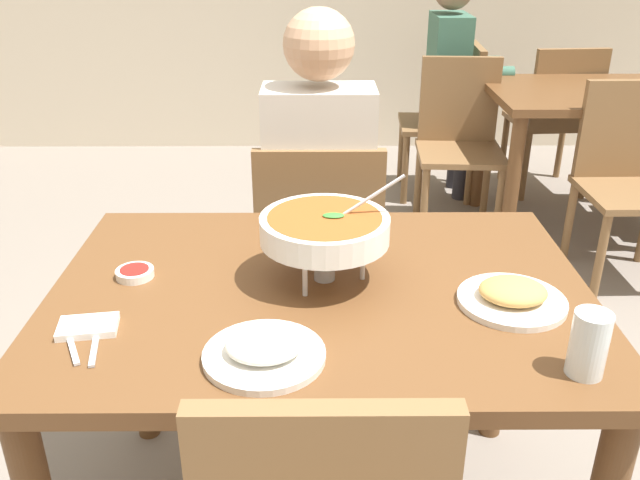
{
  "coord_description": "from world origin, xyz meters",
  "views": [
    {
      "loc": [
        -0.01,
        -1.37,
        1.53
      ],
      "look_at": [
        0.0,
        0.15,
        0.82
      ],
      "focal_mm": 37.81,
      "sensor_mm": 36.0,
      "label": 1
    }
  ],
  "objects": [
    {
      "name": "drink_glass",
      "position": [
        0.49,
        -0.33,
        0.82
      ],
      "size": [
        0.07,
        0.07,
        0.13
      ],
      "color": "silver",
      "rests_on": "dining_table_main"
    },
    {
      "name": "dining_table_far",
      "position": [
        1.38,
        2.03,
        0.63
      ],
      "size": [
        1.0,
        0.8,
        0.77
      ],
      "color": "brown",
      "rests_on": "ground_plane"
    },
    {
      "name": "patron_bg_middle",
      "position": [
        0.79,
        2.58,
        0.75
      ],
      "size": [
        0.45,
        0.4,
        1.31
      ],
      "color": "#2D2D38",
      "rests_on": "ground_plane"
    },
    {
      "name": "sauce_dish",
      "position": [
        -0.44,
        0.05,
        0.78
      ],
      "size": [
        0.09,
        0.09,
        0.02
      ],
      "color": "white",
      "rests_on": "dining_table_main"
    },
    {
      "name": "fork_utensil",
      "position": [
        -0.5,
        -0.23,
        0.77
      ],
      "size": [
        0.09,
        0.16,
        0.01
      ],
      "primitive_type": "cube",
      "rotation": [
        0.0,
        0.0,
        0.45
      ],
      "color": "silver",
      "rests_on": "dining_table_main"
    },
    {
      "name": "diner_main",
      "position": [
        0.0,
        0.76,
        0.75
      ],
      "size": [
        0.4,
        0.45,
        1.31
      ],
      "color": "#2D2D38",
      "rests_on": "ground_plane"
    },
    {
      "name": "curry_bowl",
      "position": [
        0.01,
        0.04,
        0.9
      ],
      "size": [
        0.33,
        0.3,
        0.26
      ],
      "color": "silver",
      "rests_on": "dining_table_main"
    },
    {
      "name": "chair_bg_middle",
      "position": [
        0.81,
        2.57,
        0.51
      ],
      "size": [
        0.46,
        0.46,
        0.9
      ],
      "color": "brown",
      "rests_on": "ground_plane"
    },
    {
      "name": "chair_bg_corner",
      "position": [
        1.41,
        1.53,
        0.51
      ],
      "size": [
        0.45,
        0.45,
        0.9
      ],
      "color": "brown",
      "rests_on": "ground_plane"
    },
    {
      "name": "chair_diner_main",
      "position": [
        -0.0,
        0.73,
        0.51
      ],
      "size": [
        0.44,
        0.44,
        0.9
      ],
      "color": "brown",
      "rests_on": "ground_plane"
    },
    {
      "name": "napkin_folded",
      "position": [
        -0.48,
        -0.18,
        0.77
      ],
      "size": [
        0.13,
        0.1,
        0.02
      ],
      "primitive_type": "cube",
      "rotation": [
        0.0,
        0.0,
        0.15
      ],
      "color": "white",
      "rests_on": "dining_table_main"
    },
    {
      "name": "appetizer_plate",
      "position": [
        0.42,
        -0.08,
        0.79
      ],
      "size": [
        0.24,
        0.24,
        0.06
      ],
      "color": "white",
      "rests_on": "dining_table_main"
    },
    {
      "name": "spoon_utensil",
      "position": [
        -0.45,
        -0.23,
        0.77
      ],
      "size": [
        0.04,
        0.17,
        0.01
      ],
      "primitive_type": "cube",
      "rotation": [
        0.0,
        0.0,
        0.2
      ],
      "color": "silver",
      "rests_on": "dining_table_main"
    },
    {
      "name": "rice_plate",
      "position": [
        -0.11,
        -0.28,
        0.79
      ],
      "size": [
        0.24,
        0.24,
        0.06
      ],
      "color": "white",
      "rests_on": "dining_table_main"
    },
    {
      "name": "dining_table_main",
      "position": [
        0.0,
        0.0,
        0.65
      ],
      "size": [
        1.25,
        0.89,
        0.77
      ],
      "color": "brown",
      "rests_on": "ground_plane"
    },
    {
      "name": "chair_bg_window",
      "position": [
        1.42,
        2.56,
        0.51
      ],
      "size": [
        0.47,
        0.47,
        0.9
      ],
      "color": "brown",
      "rests_on": "ground_plane"
    },
    {
      "name": "chair_bg_right",
      "position": [
        0.75,
        2.11,
        0.51
      ],
      "size": [
        0.46,
        0.46,
        0.9
      ],
      "color": "brown",
      "rests_on": "ground_plane"
    }
  ]
}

